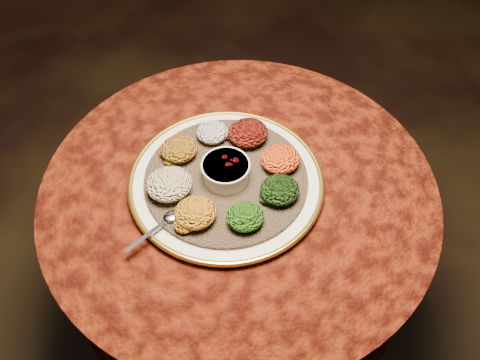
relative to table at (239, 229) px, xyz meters
name	(u,v)px	position (x,y,z in m)	size (l,w,h in m)	color
table	(239,229)	(0.00, 0.00, 0.00)	(0.96, 0.96, 0.73)	black
platter	(226,182)	(-0.03, 0.02, 0.19)	(0.47, 0.47, 0.02)	beige
injera	(226,179)	(-0.03, 0.02, 0.20)	(0.39, 0.39, 0.01)	brown
stew_bowl	(226,170)	(-0.03, 0.02, 0.24)	(0.11, 0.11, 0.05)	silver
spoon	(169,219)	(-0.19, -0.04, 0.21)	(0.14, 0.07, 0.01)	silver
portion_ayib	(212,132)	(0.00, 0.15, 0.23)	(0.08, 0.08, 0.04)	silver
portion_kitfo	(248,133)	(0.07, 0.11, 0.23)	(0.10, 0.10, 0.05)	black
portion_tikil	(280,159)	(0.11, 0.00, 0.23)	(0.09, 0.09, 0.05)	#AC6B0E
portion_gomen	(280,190)	(0.07, -0.08, 0.23)	(0.09, 0.09, 0.04)	black
portion_mixveg	(245,217)	(-0.04, -0.12, 0.23)	(0.08, 0.08, 0.04)	#9F2D0A
portion_kik	(196,213)	(-0.13, -0.06, 0.23)	(0.10, 0.09, 0.05)	#BB6510
portion_timatim	(169,184)	(-0.16, 0.03, 0.23)	(0.11, 0.10, 0.05)	maroon
portion_shiro	(179,149)	(-0.10, 0.13, 0.23)	(0.09, 0.09, 0.04)	#8A4B10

